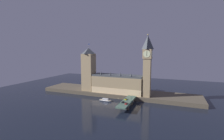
{
  "coord_description": "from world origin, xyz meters",
  "views": [
    {
      "loc": [
        76.02,
        -172.22,
        60.88
      ],
      "look_at": [
        0.13,
        20.0,
        36.96
      ],
      "focal_mm": 26.0,
      "sensor_mm": 36.0,
      "label": 1
    }
  ],
  "objects_px": {
    "clock_tower": "(147,64)",
    "pedestrian_mid_walk": "(130,101)",
    "car_northbound_lead": "(126,99)",
    "pedestrian_near_rail": "(120,102)",
    "street_lamp_mid": "(131,97)",
    "car_northbound_trail": "(123,102)",
    "victoria_tower": "(89,69)",
    "pedestrian_far_rail": "(127,96)",
    "street_lamp_near": "(118,100)",
    "car_southbound_lead": "(126,103)",
    "boat_upstream": "(105,100)"
  },
  "relations": [
    {
      "from": "clock_tower",
      "to": "pedestrian_mid_walk",
      "type": "relative_size",
      "value": 46.21
    },
    {
      "from": "car_northbound_trail",
      "to": "pedestrian_mid_walk",
      "type": "height_order",
      "value": "pedestrian_mid_walk"
    },
    {
      "from": "car_northbound_lead",
      "to": "car_northbound_trail",
      "type": "xyz_separation_m",
      "value": [
        0.0,
        -10.99,
        -0.01
      ]
    },
    {
      "from": "pedestrian_far_rail",
      "to": "boat_upstream",
      "type": "xyz_separation_m",
      "value": [
        -25.31,
        -5.77,
        -6.11
      ]
    },
    {
      "from": "pedestrian_near_rail",
      "to": "clock_tower",
      "type": "bearing_deg",
      "value": 63.24
    },
    {
      "from": "car_northbound_lead",
      "to": "street_lamp_near",
      "type": "relative_size",
      "value": 0.57
    },
    {
      "from": "victoria_tower",
      "to": "pedestrian_mid_walk",
      "type": "relative_size",
      "value": 40.37
    },
    {
      "from": "car_northbound_trail",
      "to": "street_lamp_near",
      "type": "xyz_separation_m",
      "value": [
        -2.7,
        -7.27,
        3.72
      ]
    },
    {
      "from": "pedestrian_near_rail",
      "to": "boat_upstream",
      "type": "xyz_separation_m",
      "value": [
        -25.31,
        19.67,
        -6.09
      ]
    },
    {
      "from": "pedestrian_far_rail",
      "to": "street_lamp_near",
      "type": "distance_m",
      "value": 29.91
    },
    {
      "from": "pedestrian_far_rail",
      "to": "street_lamp_near",
      "type": "bearing_deg",
      "value": -90.77
    },
    {
      "from": "pedestrian_mid_walk",
      "to": "street_lamp_mid",
      "type": "xyz_separation_m",
      "value": [
        0.4,
        3.02,
        3.59
      ]
    },
    {
      "from": "car_northbound_lead",
      "to": "boat_upstream",
      "type": "relative_size",
      "value": 0.25
    },
    {
      "from": "car_northbound_trail",
      "to": "boat_upstream",
      "type": "bearing_deg",
      "value": 148.89
    },
    {
      "from": "car_northbound_trail",
      "to": "street_lamp_near",
      "type": "height_order",
      "value": "street_lamp_near"
    },
    {
      "from": "car_southbound_lead",
      "to": "pedestrian_near_rail",
      "type": "relative_size",
      "value": 2.78
    },
    {
      "from": "clock_tower",
      "to": "boat_upstream",
      "type": "xyz_separation_m",
      "value": [
        -46.17,
        -21.69,
        -44.2
      ]
    },
    {
      "from": "clock_tower",
      "to": "car_southbound_lead",
      "type": "xyz_separation_m",
      "value": [
        -13.95,
        -41.56,
        -38.33
      ]
    },
    {
      "from": "street_lamp_mid",
      "to": "boat_upstream",
      "type": "height_order",
      "value": "street_lamp_mid"
    },
    {
      "from": "car_northbound_trail",
      "to": "street_lamp_near",
      "type": "bearing_deg",
      "value": -110.38
    },
    {
      "from": "street_lamp_near",
      "to": "street_lamp_mid",
      "type": "xyz_separation_m",
      "value": [
        10.0,
        14.72,
        0.05
      ]
    },
    {
      "from": "street_lamp_mid",
      "to": "boat_upstream",
      "type": "relative_size",
      "value": 0.43
    },
    {
      "from": "car_northbound_lead",
      "to": "pedestrian_near_rail",
      "type": "relative_size",
      "value": 2.39
    },
    {
      "from": "car_southbound_lead",
      "to": "street_lamp_mid",
      "type": "bearing_deg",
      "value": 75.78
    },
    {
      "from": "clock_tower",
      "to": "pedestrian_near_rail",
      "type": "bearing_deg",
      "value": -116.76
    },
    {
      "from": "victoria_tower",
      "to": "pedestrian_mid_walk",
      "type": "bearing_deg",
      "value": -27.55
    },
    {
      "from": "car_northbound_lead",
      "to": "pedestrian_near_rail",
      "type": "bearing_deg",
      "value": -99.33
    },
    {
      "from": "pedestrian_mid_walk",
      "to": "clock_tower",
      "type": "bearing_deg",
      "value": 71.04
    },
    {
      "from": "car_northbound_trail",
      "to": "pedestrian_mid_walk",
      "type": "xyz_separation_m",
      "value": [
        6.9,
        4.43,
        0.18
      ]
    },
    {
      "from": "clock_tower",
      "to": "street_lamp_near",
      "type": "distance_m",
      "value": 61.08
    },
    {
      "from": "car_southbound_lead",
      "to": "pedestrian_mid_walk",
      "type": "height_order",
      "value": "pedestrian_mid_walk"
    },
    {
      "from": "car_southbound_lead",
      "to": "pedestrian_far_rail",
      "type": "xyz_separation_m",
      "value": [
        -6.9,
        25.64,
        0.23
      ]
    },
    {
      "from": "pedestrian_far_rail",
      "to": "boat_upstream",
      "type": "relative_size",
      "value": 0.11
    },
    {
      "from": "clock_tower",
      "to": "car_northbound_trail",
      "type": "bearing_deg",
      "value": -115.82
    },
    {
      "from": "clock_tower",
      "to": "victoria_tower",
      "type": "xyz_separation_m",
      "value": [
        -83.24,
        3.42,
        -10.0
      ]
    },
    {
      "from": "pedestrian_near_rail",
      "to": "pedestrian_far_rail",
      "type": "relative_size",
      "value": 0.98
    },
    {
      "from": "pedestrian_near_rail",
      "to": "street_lamp_mid",
      "type": "bearing_deg",
      "value": 47.44
    },
    {
      "from": "victoria_tower",
      "to": "street_lamp_mid",
      "type": "bearing_deg",
      "value": -25.49
    },
    {
      "from": "street_lamp_near",
      "to": "boat_upstream",
      "type": "distance_m",
      "value": 35.86
    },
    {
      "from": "clock_tower",
      "to": "car_southbound_lead",
      "type": "relative_size",
      "value": 16.16
    },
    {
      "from": "boat_upstream",
      "to": "pedestrian_mid_walk",
      "type": "bearing_deg",
      "value": -19.52
    },
    {
      "from": "street_lamp_near",
      "to": "pedestrian_mid_walk",
      "type": "bearing_deg",
      "value": 50.61
    },
    {
      "from": "clock_tower",
      "to": "pedestrian_far_rail",
      "type": "bearing_deg",
      "value": -142.64
    },
    {
      "from": "clock_tower",
      "to": "pedestrian_near_rail",
      "type": "distance_m",
      "value": 59.99
    },
    {
      "from": "victoria_tower",
      "to": "street_lamp_mid",
      "type": "xyz_separation_m",
      "value": [
        71.99,
        -34.33,
        -24.55
      ]
    },
    {
      "from": "clock_tower",
      "to": "pedestrian_mid_walk",
      "type": "xyz_separation_m",
      "value": [
        -11.65,
        -33.93,
        -38.14
      ]
    },
    {
      "from": "car_northbound_lead",
      "to": "street_lamp_near",
      "type": "height_order",
      "value": "street_lamp_near"
    },
    {
      "from": "clock_tower",
      "to": "victoria_tower",
      "type": "relative_size",
      "value": 1.14
    },
    {
      "from": "clock_tower",
      "to": "pedestrian_mid_walk",
      "type": "distance_m",
      "value": 52.36
    },
    {
      "from": "car_northbound_lead",
      "to": "car_southbound_lead",
      "type": "bearing_deg",
      "value": -72.04
    }
  ]
}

